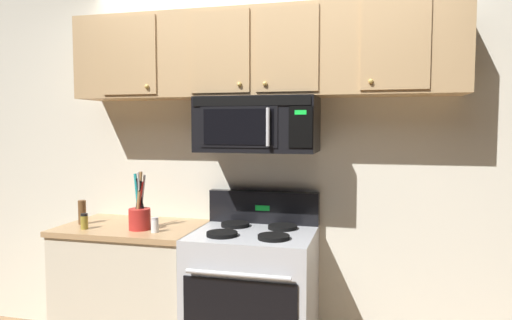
{
  "coord_description": "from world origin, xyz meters",
  "views": [
    {
      "loc": [
        0.71,
        -2.35,
        1.56
      ],
      "look_at": [
        0.0,
        0.49,
        1.35
      ],
      "focal_mm": 32.45,
      "sensor_mm": 36.0,
      "label": 1
    }
  ],
  "objects_px": {
    "over_range_microwave": "(258,125)",
    "spice_jar": "(84,221)",
    "utensil_crock_red": "(140,215)",
    "salt_shaker": "(155,225)",
    "stove_range": "(253,299)",
    "pepper_mill": "(82,212)"
  },
  "relations": [
    {
      "from": "spice_jar",
      "to": "pepper_mill",
      "type": "bearing_deg",
      "value": 128.81
    },
    {
      "from": "utensil_crock_red",
      "to": "salt_shaker",
      "type": "distance_m",
      "value": 0.15
    },
    {
      "from": "salt_shaker",
      "to": "pepper_mill",
      "type": "bearing_deg",
      "value": 170.04
    },
    {
      "from": "pepper_mill",
      "to": "stove_range",
      "type": "bearing_deg",
      "value": 2.32
    },
    {
      "from": "salt_shaker",
      "to": "stove_range",
      "type": "bearing_deg",
      "value": 14.19
    },
    {
      "from": "over_range_microwave",
      "to": "spice_jar",
      "type": "distance_m",
      "value": 1.28
    },
    {
      "from": "utensil_crock_red",
      "to": "spice_jar",
      "type": "xyz_separation_m",
      "value": [
        -0.35,
        -0.08,
        -0.04
      ]
    },
    {
      "from": "spice_jar",
      "to": "utensil_crock_red",
      "type": "bearing_deg",
      "value": 12.65
    },
    {
      "from": "spice_jar",
      "to": "salt_shaker",
      "type": "bearing_deg",
      "value": 3.55
    },
    {
      "from": "over_range_microwave",
      "to": "spice_jar",
      "type": "xyz_separation_m",
      "value": [
        -1.08,
        -0.3,
        -0.62
      ]
    },
    {
      "from": "stove_range",
      "to": "pepper_mill",
      "type": "xyz_separation_m",
      "value": [
        -1.19,
        -0.05,
        0.51
      ]
    },
    {
      "from": "salt_shaker",
      "to": "pepper_mill",
      "type": "distance_m",
      "value": 0.6
    },
    {
      "from": "utensil_crock_red",
      "to": "pepper_mill",
      "type": "relative_size",
      "value": 2.31
    },
    {
      "from": "stove_range",
      "to": "over_range_microwave",
      "type": "height_order",
      "value": "over_range_microwave"
    },
    {
      "from": "stove_range",
      "to": "spice_jar",
      "type": "distance_m",
      "value": 1.2
    },
    {
      "from": "over_range_microwave",
      "to": "utensil_crock_red",
      "type": "relative_size",
      "value": 2.03
    },
    {
      "from": "pepper_mill",
      "to": "spice_jar",
      "type": "xyz_separation_m",
      "value": [
        0.11,
        -0.13,
        -0.03
      ]
    },
    {
      "from": "utensil_crock_red",
      "to": "stove_range",
      "type": "bearing_deg",
      "value": 8.0
    },
    {
      "from": "stove_range",
      "to": "salt_shaker",
      "type": "bearing_deg",
      "value": -165.81
    },
    {
      "from": "salt_shaker",
      "to": "over_range_microwave",
      "type": "bearing_deg",
      "value": 24.09
    },
    {
      "from": "salt_shaker",
      "to": "spice_jar",
      "type": "distance_m",
      "value": 0.48
    },
    {
      "from": "pepper_mill",
      "to": "spice_jar",
      "type": "height_order",
      "value": "pepper_mill"
    }
  ]
}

